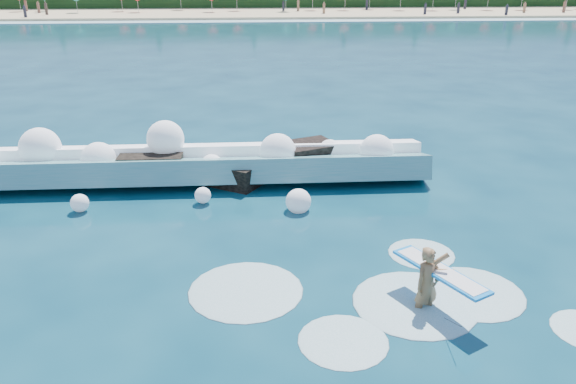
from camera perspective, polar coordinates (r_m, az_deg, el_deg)
name	(u,v)px	position (r m, az deg, el deg)	size (l,w,h in m)	color
ground	(236,265)	(14.79, -5.33, -7.39)	(200.00, 200.00, 0.00)	#082F43
beach	(245,13)	(91.14, -4.37, 17.68)	(140.00, 20.00, 0.40)	tan
wet_band	(245,21)	(80.19, -4.39, 16.95)	(140.00, 5.00, 0.08)	silver
breaking_wave	(189,166)	(20.55, -10.00, 2.62)	(17.00, 2.69, 1.46)	teal
rock_cluster	(226,166)	(20.60, -6.31, 2.60)	(7.97, 3.25, 1.31)	black
surfer_with_board	(430,282)	(13.09, 14.24, -8.85)	(1.68, 2.94, 1.83)	olive
wave_spray	(174,154)	(20.39, -11.52, 3.83)	(15.13, 4.62, 2.18)	white
surf_foam	(381,298)	(13.58, 9.45, -10.56)	(9.53, 5.48, 0.14)	silver
beachgoers	(243,8)	(88.60, -4.59, 18.13)	(83.96, 13.93, 1.93)	#3F332D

